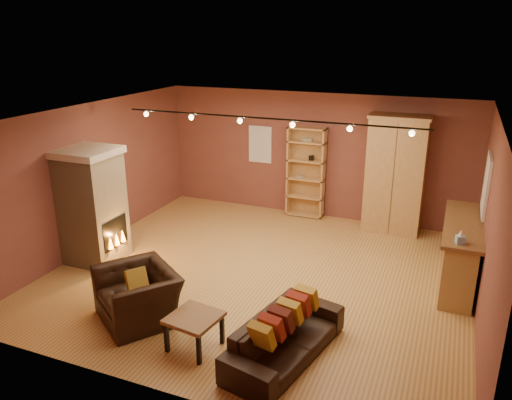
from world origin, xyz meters
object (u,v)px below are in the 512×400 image
at_px(fireplace, 93,206).
at_px(loveseat, 285,330).
at_px(bookcase, 307,171).
at_px(bar_counter, 460,252).
at_px(armchair, 137,287).
at_px(coffee_table, 194,321).
at_px(armoire, 395,174).

relative_size(fireplace, loveseat, 1.03).
relative_size(fireplace, bookcase, 1.03).
relative_size(bar_counter, armchair, 1.62).
bearing_deg(armchair, fireplace, 178.88).
height_order(fireplace, armchair, fireplace).
height_order(bar_counter, coffee_table, bar_counter).
bearing_deg(armoire, fireplace, -144.03).
xyz_separation_m(armoire, loveseat, (-0.67, -4.99, -0.84)).
bearing_deg(fireplace, coffee_table, -29.84).
distance_m(armchair, coffee_table, 1.17).
height_order(armchair, coffee_table, armchair).
distance_m(fireplace, armchair, 2.42).
xyz_separation_m(fireplace, coffee_table, (3.01, -1.73, -0.65)).
bearing_deg(loveseat, bookcase, 26.37).
relative_size(loveseat, coffee_table, 2.85).
xyz_separation_m(loveseat, coffee_table, (-1.19, -0.27, 0.01)).
distance_m(armoire, coffee_table, 5.64).
distance_m(bookcase, coffee_table, 5.51).
relative_size(bar_counter, loveseat, 1.11).
bearing_deg(coffee_table, armoire, 70.53).
height_order(loveseat, coffee_table, loveseat).
bearing_deg(armoire, coffee_table, -109.47).
bearing_deg(bar_counter, bookcase, 147.06).
bearing_deg(fireplace, bar_counter, 14.23).
bearing_deg(bookcase, coffee_table, -88.95).
xyz_separation_m(loveseat, armchair, (-2.31, 0.05, 0.11)).
distance_m(armoire, armchair, 5.81).
height_order(armoire, bar_counter, armoire).
xyz_separation_m(fireplace, bar_counter, (6.24, 1.58, -0.51)).
xyz_separation_m(bookcase, armoire, (1.96, -0.21, 0.19)).
bearing_deg(fireplace, armchair, -36.59).
height_order(armoire, armchair, armoire).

